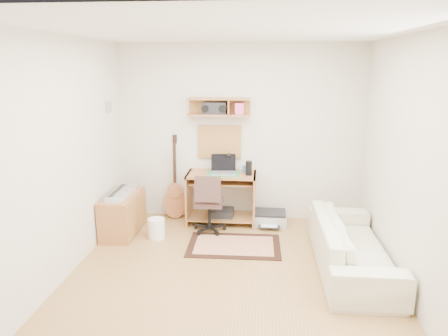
# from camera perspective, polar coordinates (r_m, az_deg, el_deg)

# --- Properties ---
(floor) EXTENTS (3.60, 4.00, 0.01)m
(floor) POSITION_cam_1_polar(r_m,az_deg,el_deg) (4.80, 0.68, -14.83)
(floor) COLOR #A47944
(floor) RESTS_ON ground
(ceiling) EXTENTS (3.60, 4.00, 0.01)m
(ceiling) POSITION_cam_1_polar(r_m,az_deg,el_deg) (4.22, 0.79, 18.01)
(ceiling) COLOR white
(ceiling) RESTS_ON ground
(back_wall) EXTENTS (3.60, 0.01, 2.60)m
(back_wall) POSITION_cam_1_polar(r_m,az_deg,el_deg) (6.29, 2.15, 4.70)
(back_wall) COLOR beige
(back_wall) RESTS_ON ground
(left_wall) EXTENTS (0.01, 4.00, 2.60)m
(left_wall) POSITION_cam_1_polar(r_m,az_deg,el_deg) (4.81, -21.23, 0.92)
(left_wall) COLOR beige
(left_wall) RESTS_ON ground
(right_wall) EXTENTS (0.01, 4.00, 2.60)m
(right_wall) POSITION_cam_1_polar(r_m,az_deg,el_deg) (4.56, 23.96, -0.00)
(right_wall) COLOR beige
(right_wall) RESTS_ON ground
(wall_shelf) EXTENTS (0.90, 0.25, 0.26)m
(wall_shelf) POSITION_cam_1_polar(r_m,az_deg,el_deg) (6.14, -0.71, 8.24)
(wall_shelf) COLOR #A6693A
(wall_shelf) RESTS_ON back_wall
(cork_board) EXTENTS (0.64, 0.03, 0.49)m
(cork_board) POSITION_cam_1_polar(r_m,az_deg,el_deg) (6.31, -0.60, 3.54)
(cork_board) COLOR tan
(cork_board) RESTS_ON back_wall
(wall_photo) EXTENTS (0.02, 0.20, 0.15)m
(wall_photo) POSITION_cam_1_polar(r_m,az_deg,el_deg) (6.10, -15.26, 7.92)
(wall_photo) COLOR #4C8CBF
(wall_photo) RESTS_ON left_wall
(desk) EXTENTS (1.00, 0.55, 0.75)m
(desk) POSITION_cam_1_polar(r_m,az_deg,el_deg) (6.25, -0.34, -4.07)
(desk) COLOR #A6693A
(desk) RESTS_ON floor
(laptop) EXTENTS (0.38, 0.38, 0.27)m
(laptop) POSITION_cam_1_polar(r_m,az_deg,el_deg) (6.09, -0.09, 0.44)
(laptop) COLOR silver
(laptop) RESTS_ON desk
(speaker) EXTENTS (0.09, 0.09, 0.21)m
(speaker) POSITION_cam_1_polar(r_m,az_deg,el_deg) (6.05, 3.35, -0.00)
(speaker) COLOR black
(speaker) RESTS_ON desk
(desk_lamp) EXTENTS (0.09, 0.09, 0.28)m
(desk_lamp) POSITION_cam_1_polar(r_m,az_deg,el_deg) (6.24, 1.12, 0.78)
(desk_lamp) COLOR black
(desk_lamp) RESTS_ON desk
(pencil_cup) EXTENTS (0.07, 0.07, 0.10)m
(pencil_cup) POSITION_cam_1_polar(r_m,az_deg,el_deg) (6.21, 2.82, -0.13)
(pencil_cup) COLOR #345D9D
(pencil_cup) RESTS_ON desk
(boombox) EXTENTS (0.34, 0.15, 0.17)m
(boombox) POSITION_cam_1_polar(r_m,az_deg,el_deg) (6.14, -1.30, 8.05)
(boombox) COLOR black
(boombox) RESTS_ON wall_shelf
(rug) EXTENTS (1.20, 0.81, 0.02)m
(rug) POSITION_cam_1_polar(r_m,az_deg,el_deg) (5.59, 1.37, -10.37)
(rug) COLOR beige
(rug) RESTS_ON floor
(task_chair) EXTENTS (0.44, 0.44, 0.86)m
(task_chair) POSITION_cam_1_polar(r_m,az_deg,el_deg) (5.90, -2.00, -4.65)
(task_chair) COLOR #3B2722
(task_chair) RESTS_ON floor
(cabinet) EXTENTS (0.40, 0.90, 0.55)m
(cabinet) POSITION_cam_1_polar(r_m,az_deg,el_deg) (6.08, -13.50, -6.01)
(cabinet) COLOR #A6693A
(cabinet) RESTS_ON floor
(music_keyboard) EXTENTS (0.22, 0.70, 0.06)m
(music_keyboard) POSITION_cam_1_polar(r_m,az_deg,el_deg) (5.98, -13.66, -3.25)
(music_keyboard) COLOR #B2B5BA
(music_keyboard) RESTS_ON cabinet
(guitar) EXTENTS (0.39, 0.30, 1.28)m
(guitar) POSITION_cam_1_polar(r_m,az_deg,el_deg) (6.42, -6.75, -1.25)
(guitar) COLOR #AD6135
(guitar) RESTS_ON floor
(waste_basket) EXTENTS (0.30, 0.30, 0.27)m
(waste_basket) POSITION_cam_1_polar(r_m,az_deg,el_deg) (5.85, -9.08, -8.03)
(waste_basket) COLOR white
(waste_basket) RESTS_ON floor
(printer) EXTENTS (0.50, 0.39, 0.18)m
(printer) POSITION_cam_1_polar(r_m,az_deg,el_deg) (6.31, 6.12, -6.79)
(printer) COLOR #A5A8AA
(printer) RESTS_ON floor
(sofa) EXTENTS (0.57, 1.96, 0.77)m
(sofa) POSITION_cam_1_polar(r_m,az_deg,el_deg) (5.10, 16.92, -8.85)
(sofa) COLOR beige
(sofa) RESTS_ON floor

